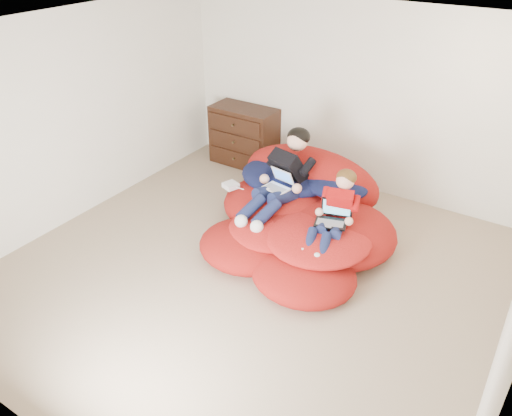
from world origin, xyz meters
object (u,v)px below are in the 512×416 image
at_px(younger_boy, 335,209).
at_px(dresser, 244,136).
at_px(older_boy, 284,173).
at_px(laptop_white, 279,183).
at_px(laptop_black, 333,216).
at_px(beanbag_pile, 300,214).

bearing_deg(younger_boy, dresser, 145.70).
height_order(older_boy, laptop_white, older_boy).
distance_m(laptop_white, laptop_black, 0.85).
bearing_deg(laptop_black, beanbag_pile, 152.85).
bearing_deg(younger_boy, beanbag_pile, 155.86).
xyz_separation_m(older_boy, younger_boy, (0.81, -0.29, -0.09)).
distance_m(older_boy, laptop_black, 0.89).
bearing_deg(dresser, beanbag_pile, -37.14).
bearing_deg(older_boy, laptop_white, -90.00).
bearing_deg(laptop_black, younger_boy, 90.00).
distance_m(dresser, beanbag_pile, 2.11).
bearing_deg(laptop_white, dresser, 136.61).
distance_m(beanbag_pile, laptop_white, 0.46).
relative_size(dresser, laptop_white, 2.88).
distance_m(younger_boy, laptop_white, 0.84).
bearing_deg(younger_boy, older_boy, 160.42).
height_order(dresser, laptop_black, dresser).
relative_size(dresser, beanbag_pile, 0.41).
height_order(dresser, beanbag_pile, dresser).
xyz_separation_m(younger_boy, laptop_black, (0.00, -0.03, -0.07)).
bearing_deg(beanbag_pile, younger_boy, -24.14).
height_order(beanbag_pile, laptop_black, beanbag_pile).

